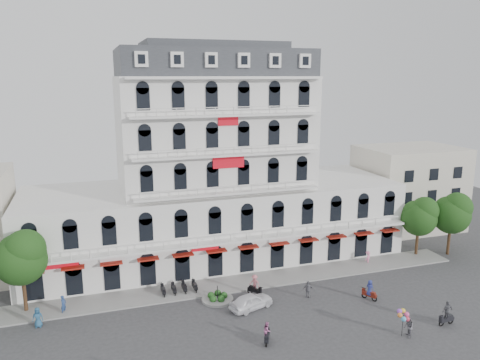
% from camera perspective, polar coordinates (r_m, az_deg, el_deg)
% --- Properties ---
extents(ground, '(120.00, 120.00, 0.00)m').
position_cam_1_polar(ground, '(44.36, 3.32, -17.26)').
color(ground, '#38383A').
rests_on(ground, ground).
extents(sidewalk, '(53.00, 4.00, 0.16)m').
position_cam_1_polar(sidewalk, '(51.85, -0.39, -12.49)').
color(sidewalk, gray).
rests_on(sidewalk, ground).
extents(main_building, '(45.00, 15.00, 25.80)m').
position_cam_1_polar(main_building, '(56.90, -3.16, 0.29)').
color(main_building, silver).
rests_on(main_building, ground).
extents(flank_building_east, '(14.00, 10.00, 12.00)m').
position_cam_1_polar(flank_building_east, '(72.97, 19.83, -0.88)').
color(flank_building_east, beige).
rests_on(flank_building_east, ground).
extents(traffic_island, '(3.20, 3.20, 1.60)m').
position_cam_1_polar(traffic_island, '(48.43, -2.77, -14.19)').
color(traffic_island, gray).
rests_on(traffic_island, ground).
extents(parked_scooter_row, '(4.40, 1.80, 1.10)m').
position_cam_1_polar(parked_scooter_row, '(50.34, -7.42, -13.52)').
color(parked_scooter_row, black).
rests_on(parked_scooter_row, ground).
extents(tree_west_inner, '(4.76, 4.76, 8.25)m').
position_cam_1_polar(tree_west_inner, '(48.56, -25.13, -8.37)').
color(tree_west_inner, '#382314').
rests_on(tree_west_inner, ground).
extents(tree_east_inner, '(4.40, 4.37, 7.57)m').
position_cam_1_polar(tree_east_inner, '(61.99, 21.05, -4.04)').
color(tree_east_inner, '#382314').
rests_on(tree_east_inner, ground).
extents(tree_east_outer, '(4.65, 4.65, 8.05)m').
position_cam_1_polar(tree_east_outer, '(63.74, 24.44, -3.58)').
color(tree_east_outer, '#382314').
rests_on(tree_east_outer, ground).
extents(parked_car, '(4.80, 3.12, 1.52)m').
position_cam_1_polar(parked_car, '(46.70, 1.37, -14.55)').
color(parked_car, white).
rests_on(parked_car, ground).
extents(rider_southwest, '(0.99, 1.57, 1.96)m').
position_cam_1_polar(rider_southwest, '(41.39, 3.33, -18.07)').
color(rider_southwest, black).
rests_on(rider_southwest, ground).
extents(rider_east, '(1.04, 1.54, 2.11)m').
position_cam_1_polar(rider_east, '(49.94, 15.53, -12.79)').
color(rider_east, maroon).
rests_on(rider_east, ground).
extents(rider_northeast, '(1.70, 0.54, 2.34)m').
position_cam_1_polar(rider_northeast, '(47.60, 23.93, -14.59)').
color(rider_northeast, black).
rests_on(rider_northeast, ground).
extents(rider_center, '(1.26, 1.36, 2.26)m').
position_cam_1_polar(rider_center, '(49.04, 1.79, -12.60)').
color(rider_center, black).
rests_on(rider_center, ground).
extents(pedestrian_left, '(0.98, 0.70, 1.87)m').
position_cam_1_polar(pedestrian_left, '(47.22, -23.43, -15.11)').
color(pedestrian_left, '#2A597F').
rests_on(pedestrian_left, ground).
extents(pedestrian_mid, '(1.13, 0.90, 1.79)m').
position_cam_1_polar(pedestrian_mid, '(49.11, 8.30, -13.08)').
color(pedestrian_mid, slate).
rests_on(pedestrian_mid, ground).
extents(pedestrian_right, '(1.18, 1.03, 1.58)m').
position_cam_1_polar(pedestrian_right, '(58.78, 15.31, -9.09)').
color(pedestrian_right, pink).
rests_on(pedestrian_right, ground).
extents(pedestrian_far, '(0.73, 0.80, 1.84)m').
position_cam_1_polar(pedestrian_far, '(48.67, -20.72, -14.03)').
color(pedestrian_far, navy).
rests_on(pedestrian_far, ground).
extents(balloon_vendor, '(1.44, 1.36, 2.45)m').
position_cam_1_polar(balloon_vendor, '(44.41, 19.69, -16.15)').
color(balloon_vendor, slate).
rests_on(balloon_vendor, ground).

